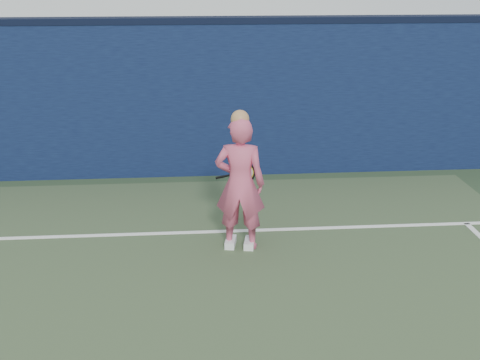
{
  "coord_description": "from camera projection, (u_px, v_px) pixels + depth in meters",
  "views": [
    {
      "loc": [
        1.09,
        -3.33,
        3.36
      ],
      "look_at": [
        1.63,
        3.55,
        0.9
      ],
      "focal_mm": 45.0,
      "sensor_mm": 36.0,
      "label": 1
    }
  ],
  "objects": [
    {
      "name": "backstop_wall",
      "position": [
        127.0,
        102.0,
        9.86
      ],
      "size": [
        24.0,
        0.4,
        2.5
      ],
      "primitive_type": "cube",
      "color": "black",
      "rests_on": "ground"
    },
    {
      "name": "player",
      "position": [
        240.0,
        183.0,
        7.35
      ],
      "size": [
        0.68,
        0.51,
        1.77
      ],
      "rotation": [
        0.0,
        0.0,
        2.96
      ],
      "color": "#CD4F71",
      "rests_on": "ground"
    },
    {
      "name": "racket",
      "position": [
        243.0,
        173.0,
        7.75
      ],
      "size": [
        0.52,
        0.17,
        0.29
      ],
      "rotation": [
        0.0,
        0.0,
        -0.35
      ],
      "color": "black",
      "rests_on": "ground"
    },
    {
      "name": "wall_cap",
      "position": [
        122.0,
        21.0,
        9.43
      ],
      "size": [
        24.0,
        0.42,
        0.1
      ],
      "primitive_type": "cube",
      "color": "black",
      "rests_on": "backstop_wall"
    }
  ]
}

